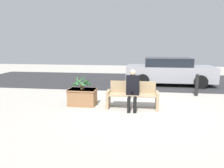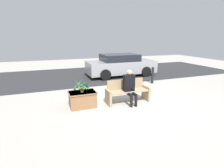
{
  "view_description": "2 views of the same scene",
  "coord_description": "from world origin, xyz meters",
  "views": [
    {
      "loc": [
        0.08,
        -6.8,
        2.12
      ],
      "look_at": [
        -0.95,
        0.67,
        0.73
      ],
      "focal_mm": 35.0,
      "sensor_mm": 36.0,
      "label": 1
    },
    {
      "loc": [
        -3.06,
        -5.59,
        2.49
      ],
      "look_at": [
        -0.7,
        0.7,
        0.68
      ],
      "focal_mm": 28.0,
      "sensor_mm": 36.0,
      "label": 2
    }
  ],
  "objects": [
    {
      "name": "ground_plane",
      "position": [
        0.0,
        0.0,
        0.0
      ],
      "size": [
        30.0,
        30.0,
        0.0
      ],
      "primitive_type": "plane",
      "color": "#ADA89E"
    },
    {
      "name": "road_surface",
      "position": [
        0.0,
        5.89,
        0.0
      ],
      "size": [
        20.0,
        6.0,
        0.01
      ],
      "primitive_type": "cube",
      "color": "#2D2D30",
      "rests_on": "ground_plane"
    },
    {
      "name": "bench",
      "position": [
        -0.21,
        0.29,
        0.43
      ],
      "size": [
        1.71,
        0.54,
        0.89
      ],
      "color": "tan",
      "rests_on": "ground_plane"
    },
    {
      "name": "person_seated",
      "position": [
        -0.2,
        0.11,
        0.72
      ],
      "size": [
        0.42,
        0.6,
        1.31
      ],
      "color": "black",
      "rests_on": "ground_plane"
    },
    {
      "name": "planter_box",
      "position": [
        -1.96,
        0.41,
        0.31
      ],
      "size": [
        0.98,
        0.67,
        0.57
      ],
      "color": "#936642",
      "rests_on": "ground_plane"
    },
    {
      "name": "potted_plant",
      "position": [
        -1.96,
        0.42,
        0.83
      ],
      "size": [
        0.64,
        0.59,
        0.49
      ],
      "color": "brown",
      "rests_on": "planter_box"
    },
    {
      "name": "parked_car",
      "position": [
        1.49,
        4.9,
        0.71
      ],
      "size": [
        4.46,
        1.98,
        1.42
      ],
      "color": "#99999E",
      "rests_on": "ground_plane"
    },
    {
      "name": "bollard_post",
      "position": [
        2.34,
        2.43,
        0.48
      ],
      "size": [
        0.15,
        0.15,
        0.92
      ],
      "color": "black",
      "rests_on": "ground_plane"
    }
  ]
}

